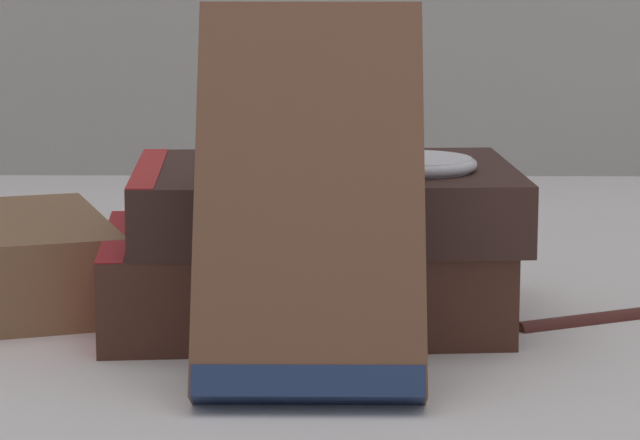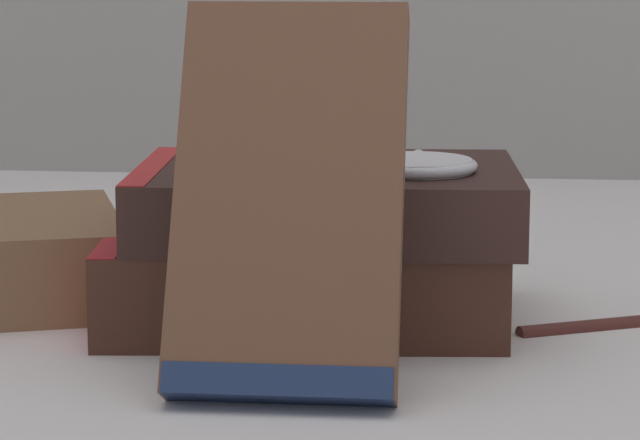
# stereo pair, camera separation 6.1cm
# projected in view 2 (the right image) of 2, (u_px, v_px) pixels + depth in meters

# --- Properties ---
(ground_plane) EXTENTS (3.00, 3.00, 0.00)m
(ground_plane) POSITION_uv_depth(u_px,v_px,m) (312.00, 331.00, 0.69)
(ground_plane) COLOR silver
(book_flat_bottom) EXTENTS (0.19, 0.14, 0.04)m
(book_flat_bottom) POSITION_uv_depth(u_px,v_px,m) (291.00, 276.00, 0.70)
(book_flat_bottom) COLOR #422319
(book_flat_bottom) RESTS_ON ground_plane
(book_flat_top) EXTENTS (0.18, 0.14, 0.03)m
(book_flat_top) POSITION_uv_depth(u_px,v_px,m) (316.00, 201.00, 0.69)
(book_flat_top) COLOR #331E19
(book_flat_top) RESTS_ON book_flat_bottom
(book_leaning_front) EXTENTS (0.09, 0.09, 0.15)m
(book_leaning_front) POSITION_uv_depth(u_px,v_px,m) (296.00, 211.00, 0.59)
(book_leaning_front) COLOR brown
(book_leaning_front) RESTS_ON ground_plane
(pocket_watch) EXTENTS (0.06, 0.06, 0.01)m
(pocket_watch) POSITION_uv_depth(u_px,v_px,m) (416.00, 165.00, 0.68)
(pocket_watch) COLOR silver
(pocket_watch) RESTS_ON book_flat_top
(reading_glasses) EXTENTS (0.11, 0.05, 0.00)m
(reading_glasses) POSITION_uv_depth(u_px,v_px,m) (186.00, 242.00, 0.88)
(reading_glasses) COLOR #4C3828
(reading_glasses) RESTS_ON ground_plane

